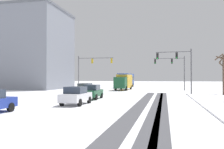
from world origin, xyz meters
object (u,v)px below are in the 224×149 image
at_px(traffic_signal_far_left, 91,66).
at_px(car_yellow_cab_lead, 85,89).
at_px(car_white_third, 76,95).
at_px(box_truck_delivery, 124,82).
at_px(traffic_signal_far_right, 173,66).
at_px(bare_tree_sidewalk_far, 223,71).
at_px(bus_oncoming, 126,79).
at_px(office_building_far_left_block, 6,50).
at_px(car_dark_green_second, 92,92).
at_px(traffic_signal_near_right, 179,62).

distance_m(traffic_signal_far_left, car_yellow_cab_lead, 11.79).
height_order(car_white_third, box_truck_delivery, box_truck_delivery).
xyz_separation_m(traffic_signal_far_right, box_truck_delivery, (-9.50, -0.90, -3.00)).
bearing_deg(bare_tree_sidewalk_far, box_truck_delivery, 147.71).
relative_size(box_truck_delivery, bare_tree_sidewalk_far, 1.26).
relative_size(bus_oncoming, office_building_far_left_block, 0.39).
xyz_separation_m(traffic_signal_far_right, car_yellow_cab_lead, (-12.67, -14.70, -3.82)).
xyz_separation_m(car_dark_green_second, bus_oncoming, (-1.31, 33.13, 1.18)).
xyz_separation_m(traffic_signal_near_right, box_truck_delivery, (-9.81, 10.97, -2.96)).
height_order(traffic_signal_far_left, car_yellow_cab_lead, traffic_signal_far_left).
bearing_deg(office_building_far_left_block, car_yellow_cab_lead, -32.90).
bearing_deg(office_building_far_left_block, bus_oncoming, 23.03).
xyz_separation_m(traffic_signal_far_right, car_white_third, (-9.45, -26.74, -3.82)).
distance_m(car_dark_green_second, box_truck_delivery, 20.15).
bearing_deg(bare_tree_sidewalk_far, car_white_third, -135.12).
height_order(bus_oncoming, office_building_far_left_block, office_building_far_left_block).
distance_m(car_yellow_cab_lead, car_white_third, 12.47).
bearing_deg(office_building_far_left_block, traffic_signal_near_right, -19.09).
distance_m(traffic_signal_near_right, bare_tree_sidewalk_far, 6.31).
relative_size(traffic_signal_near_right, car_yellow_cab_lead, 1.56).
height_order(car_dark_green_second, box_truck_delivery, box_truck_delivery).
bearing_deg(car_yellow_cab_lead, traffic_signal_near_right, 12.32).
height_order(traffic_signal_near_right, traffic_signal_far_left, same).
height_order(car_yellow_cab_lead, car_white_third, same).
bearing_deg(box_truck_delivery, bus_oncoming, 96.77).
bearing_deg(bus_oncoming, bare_tree_sidewalk_far, -52.87).
bearing_deg(car_white_third, box_truck_delivery, 90.12).
bearing_deg(car_white_third, traffic_signal_far_right, 70.54).
height_order(traffic_signal_near_right, car_yellow_cab_lead, traffic_signal_near_right).
bearing_deg(traffic_signal_far_left, car_yellow_cab_lead, -76.40).
distance_m(car_dark_green_second, bus_oncoming, 33.18).
height_order(traffic_signal_far_left, bus_oncoming, traffic_signal_far_left).
xyz_separation_m(traffic_signal_far_right, traffic_signal_far_left, (-15.29, -3.87, 0.04)).
relative_size(traffic_signal_far_left, car_yellow_cab_lead, 1.64).
xyz_separation_m(traffic_signal_near_right, car_yellow_cab_lead, (-12.98, -2.84, -3.78)).
bearing_deg(box_truck_delivery, traffic_signal_far_right, 5.39).
bearing_deg(car_dark_green_second, traffic_signal_far_left, 107.95).
bearing_deg(car_white_third, bare_tree_sidewalk_far, 44.88).
relative_size(car_yellow_cab_lead, car_white_third, 1.01).
distance_m(traffic_signal_far_right, car_yellow_cab_lead, 19.78).
relative_size(traffic_signal_far_left, car_white_third, 1.66).
height_order(bus_oncoming, box_truck_delivery, bus_oncoming).
bearing_deg(car_white_third, car_yellow_cab_lead, 104.99).
bearing_deg(traffic_signal_far_left, office_building_far_left_block, 167.24).
bearing_deg(bare_tree_sidewalk_far, office_building_far_left_block, 164.55).
bearing_deg(traffic_signal_far_right, office_building_far_left_block, 178.36).
relative_size(traffic_signal_far_right, traffic_signal_near_right, 1.00).
distance_m(traffic_signal_far_right, traffic_signal_far_left, 15.77).
distance_m(car_yellow_cab_lead, bare_tree_sidewalk_far, 19.61).
relative_size(traffic_signal_far_left, bare_tree_sidewalk_far, 1.15).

